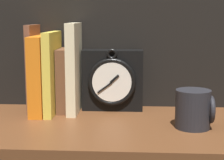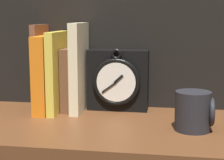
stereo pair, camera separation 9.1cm
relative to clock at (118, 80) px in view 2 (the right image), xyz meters
The scene contains 7 objects.
clock is the anchor object (origin of this frame).
book_slot0_brown 0.23m from the clock, behind, with size 0.02×0.11×0.24m.
book_slot1_orange 0.20m from the clock, 167.12° to the right, with size 0.04×0.16×0.21m.
book_slot2_yellow 0.17m from the clock, 165.01° to the right, with size 0.02×0.16×0.22m.
book_slot3_brown 0.14m from the clock, behind, with size 0.03×0.11×0.18m.
book_slot4_cream 0.12m from the clock, 162.80° to the right, with size 0.03×0.13×0.25m.
mug 0.27m from the clock, 39.28° to the right, with size 0.09×0.08×0.09m.
Camera 2 is at (0.15, -0.89, 1.13)m, focal length 60.00 mm.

